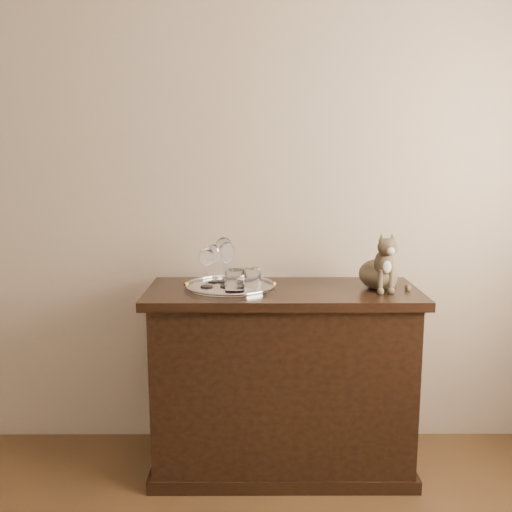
{
  "coord_description": "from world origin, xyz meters",
  "views": [
    {
      "loc": [
        0.47,
        -0.52,
        1.43
      ],
      "look_at": [
        0.48,
        1.95,
        1.0
      ],
      "focal_mm": 40.0,
      "sensor_mm": 36.0,
      "label": 1
    }
  ],
  "objects_px": {
    "wine_glass_c": "(206,267)",
    "tumbler_c": "(253,278)",
    "cat": "(379,260)",
    "sideboard": "(282,380)",
    "tray": "(230,287)",
    "wine_glass_d": "(227,264)",
    "wine_glass_b": "(224,259)",
    "wine_glass_a": "(214,263)",
    "tumbler_b": "(235,281)"
  },
  "relations": [
    {
      "from": "wine_glass_c",
      "to": "tumbler_c",
      "type": "xyz_separation_m",
      "value": [
        0.2,
        0.0,
        -0.05
      ]
    },
    {
      "from": "wine_glass_c",
      "to": "cat",
      "type": "height_order",
      "value": "cat"
    },
    {
      "from": "cat",
      "to": "wine_glass_c",
      "type": "bearing_deg",
      "value": 172.36
    },
    {
      "from": "sideboard",
      "to": "tray",
      "type": "distance_m",
      "value": 0.49
    },
    {
      "from": "tumbler_c",
      "to": "wine_glass_c",
      "type": "bearing_deg",
      "value": -178.91
    },
    {
      "from": "wine_glass_d",
      "to": "tumbler_c",
      "type": "height_order",
      "value": "wine_glass_d"
    },
    {
      "from": "wine_glass_b",
      "to": "wine_glass_c",
      "type": "height_order",
      "value": "wine_glass_b"
    },
    {
      "from": "wine_glass_a",
      "to": "tumbler_b",
      "type": "xyz_separation_m",
      "value": [
        0.1,
        -0.19,
        -0.04
      ]
    },
    {
      "from": "sideboard",
      "to": "wine_glass_a",
      "type": "distance_m",
      "value": 0.62
    },
    {
      "from": "sideboard",
      "to": "wine_glass_c",
      "type": "height_order",
      "value": "wine_glass_c"
    },
    {
      "from": "wine_glass_a",
      "to": "wine_glass_b",
      "type": "height_order",
      "value": "wine_glass_b"
    },
    {
      "from": "wine_glass_c",
      "to": "wine_glass_d",
      "type": "relative_size",
      "value": 0.9
    },
    {
      "from": "tumbler_c",
      "to": "cat",
      "type": "relative_size",
      "value": 0.32
    },
    {
      "from": "sideboard",
      "to": "wine_glass_b",
      "type": "height_order",
      "value": "wine_glass_b"
    },
    {
      "from": "sideboard",
      "to": "wine_glass_b",
      "type": "relative_size",
      "value": 5.75
    },
    {
      "from": "wine_glass_b",
      "to": "wine_glass_d",
      "type": "distance_m",
      "value": 0.1
    },
    {
      "from": "tray",
      "to": "cat",
      "type": "xyz_separation_m",
      "value": [
        0.66,
        -0.01,
        0.12
      ]
    },
    {
      "from": "cat",
      "to": "sideboard",
      "type": "bearing_deg",
      "value": 173.18
    },
    {
      "from": "wine_glass_d",
      "to": "tumbler_c",
      "type": "relative_size",
      "value": 2.39
    },
    {
      "from": "wine_glass_a",
      "to": "cat",
      "type": "relative_size",
      "value": 0.69
    },
    {
      "from": "tray",
      "to": "tumbler_b",
      "type": "bearing_deg",
      "value": -77.32
    },
    {
      "from": "sideboard",
      "to": "tray",
      "type": "height_order",
      "value": "tray"
    },
    {
      "from": "sideboard",
      "to": "tumbler_c",
      "type": "bearing_deg",
      "value": 177.02
    },
    {
      "from": "tumbler_c",
      "to": "wine_glass_a",
      "type": "bearing_deg",
      "value": 151.36
    },
    {
      "from": "tray",
      "to": "tumbler_c",
      "type": "distance_m",
      "value": 0.11
    },
    {
      "from": "wine_glass_b",
      "to": "tumbler_b",
      "type": "xyz_separation_m",
      "value": [
        0.06,
        -0.2,
        -0.06
      ]
    },
    {
      "from": "tumbler_b",
      "to": "tumbler_c",
      "type": "xyz_separation_m",
      "value": [
        0.08,
        0.09,
        -0.01
      ]
    },
    {
      "from": "tray",
      "to": "wine_glass_d",
      "type": "bearing_deg",
      "value": -149.81
    },
    {
      "from": "sideboard",
      "to": "tray",
      "type": "xyz_separation_m",
      "value": [
        -0.23,
        0.02,
        0.43
      ]
    },
    {
      "from": "wine_glass_d",
      "to": "wine_glass_b",
      "type": "bearing_deg",
      "value": 100.13
    },
    {
      "from": "wine_glass_b",
      "to": "tumbler_b",
      "type": "distance_m",
      "value": 0.21
    },
    {
      "from": "sideboard",
      "to": "tumbler_b",
      "type": "bearing_deg",
      "value": -157.97
    },
    {
      "from": "tray",
      "to": "wine_glass_c",
      "type": "relative_size",
      "value": 2.22
    },
    {
      "from": "sideboard",
      "to": "cat",
      "type": "relative_size",
      "value": 4.66
    },
    {
      "from": "sideboard",
      "to": "wine_glass_a",
      "type": "relative_size",
      "value": 6.77
    },
    {
      "from": "tray",
      "to": "wine_glass_d",
      "type": "xyz_separation_m",
      "value": [
        -0.01,
        -0.01,
        0.1
      ]
    },
    {
      "from": "tray",
      "to": "tumbler_c",
      "type": "relative_size",
      "value": 4.79
    },
    {
      "from": "cat",
      "to": "tumbler_c",
      "type": "bearing_deg",
      "value": 172.15
    },
    {
      "from": "wine_glass_c",
      "to": "cat",
      "type": "xyz_separation_m",
      "value": [
        0.76,
        0.01,
        0.03
      ]
    },
    {
      "from": "tray",
      "to": "wine_glass_b",
      "type": "height_order",
      "value": "wine_glass_b"
    },
    {
      "from": "tumbler_c",
      "to": "wine_glass_b",
      "type": "bearing_deg",
      "value": 141.89
    },
    {
      "from": "sideboard",
      "to": "wine_glass_a",
      "type": "bearing_deg",
      "value": 161.44
    },
    {
      "from": "wine_glass_a",
      "to": "tray",
      "type": "bearing_deg",
      "value": -47.2
    },
    {
      "from": "tray",
      "to": "cat",
      "type": "height_order",
      "value": "cat"
    },
    {
      "from": "wine_glass_b",
      "to": "cat",
      "type": "height_order",
      "value": "cat"
    },
    {
      "from": "tray",
      "to": "tumbler_b",
      "type": "relative_size",
      "value": 4.21
    },
    {
      "from": "wine_glass_b",
      "to": "tumbler_c",
      "type": "relative_size",
      "value": 2.5
    },
    {
      "from": "wine_glass_b",
      "to": "sideboard",
      "type": "bearing_deg",
      "value": -22.66
    },
    {
      "from": "sideboard",
      "to": "wine_glass_c",
      "type": "relative_size",
      "value": 6.65
    },
    {
      "from": "tumbler_c",
      "to": "cat",
      "type": "xyz_separation_m",
      "value": [
        0.55,
        0.0,
        0.08
      ]
    }
  ]
}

